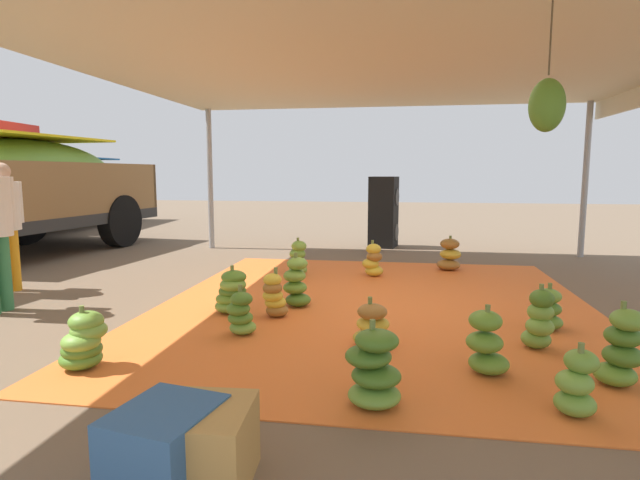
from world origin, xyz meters
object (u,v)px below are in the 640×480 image
object	(u,v)px
banana_bunch_5	(547,310)
crate_1	(202,446)
banana_bunch_3	(486,345)
banana_bunch_4	(576,385)
banana_bunch_10	(622,349)
worker_2	(5,217)
speaker_stack	(384,212)
crate_0	(166,449)
banana_bunch_13	(449,256)
banana_bunch_9	(372,326)
banana_bunch_11	(274,297)
banana_bunch_12	(374,370)
banana_bunch_1	(83,342)
cargo_truck_far	(32,182)
banana_bunch_14	(539,321)
banana_bunch_8	(232,293)
banana_bunch_6	(241,315)
banana_bunch_0	(298,259)
banana_bunch_7	(296,284)
banana_bunch_2	(373,261)

from	to	relation	value
banana_bunch_5	crate_1	size ratio (longest dim) A/B	0.93
banana_bunch_3	banana_bunch_4	xyz separation A→B (m)	(-0.56, -0.42, -0.03)
banana_bunch_10	worker_2	bearing A→B (deg)	73.73
worker_2	speaker_stack	xyz separation A→B (m)	(4.52, -4.29, -0.22)
banana_bunch_4	crate_0	world-z (taller)	banana_bunch_4
worker_2	banana_bunch_13	bearing A→B (deg)	-67.20
banana_bunch_9	crate_1	size ratio (longest dim) A/B	0.90
banana_bunch_11	crate_1	bearing A→B (deg)	-172.75
banana_bunch_5	banana_bunch_11	xyz separation A→B (m)	(-0.03, 2.54, 0.04)
banana_bunch_12	banana_bunch_13	size ratio (longest dim) A/B	1.06
banana_bunch_1	speaker_stack	world-z (taller)	speaker_stack
banana_bunch_9	cargo_truck_far	world-z (taller)	cargo_truck_far
banana_bunch_12	banana_bunch_14	xyz separation A→B (m)	(1.22, -1.26, 0.01)
banana_bunch_9	crate_1	xyz separation A→B (m)	(-2.00, 0.65, 0.01)
banana_bunch_8	banana_bunch_12	bearing A→B (deg)	-140.46
banana_bunch_4	banana_bunch_11	size ratio (longest dim) A/B	0.87
speaker_stack	crate_1	world-z (taller)	speaker_stack
banana_bunch_6	crate_0	bearing A→B (deg)	-170.92
banana_bunch_1	banana_bunch_3	size ratio (longest dim) A/B	0.94
banana_bunch_8	crate_0	xyz separation A→B (m)	(-2.84, -0.66, -0.02)
banana_bunch_0	speaker_stack	xyz separation A→B (m)	(3.02, -1.06, 0.44)
banana_bunch_7	banana_bunch_9	size ratio (longest dim) A/B	1.41
banana_bunch_12	crate_1	distance (m)	1.17
banana_bunch_12	worker_2	xyz separation A→B (m)	(2.34, 4.48, 0.67)
banana_bunch_0	cargo_truck_far	bearing A→B (deg)	60.53
banana_bunch_10	cargo_truck_far	bearing A→B (deg)	53.96
banana_bunch_9	speaker_stack	world-z (taller)	speaker_stack
banana_bunch_4	banana_bunch_7	size ratio (longest dim) A/B	0.76
speaker_stack	banana_bunch_8	bearing A→B (deg)	164.90
banana_bunch_0	banana_bunch_2	bearing A→B (deg)	-84.35
banana_bunch_4	banana_bunch_14	distance (m)	1.15
banana_bunch_1	banana_bunch_7	world-z (taller)	banana_bunch_7
banana_bunch_1	banana_bunch_6	distance (m)	1.28
cargo_truck_far	worker_2	xyz separation A→B (m)	(-5.62, -4.08, -0.31)
banana_bunch_5	banana_bunch_11	size ratio (longest dim) A/B	0.85
banana_bunch_0	banana_bunch_5	xyz separation A→B (m)	(-2.04, -2.73, -0.05)
banana_bunch_1	banana_bunch_8	xyz separation A→B (m)	(1.61, -0.57, 0.01)
banana_bunch_3	banana_bunch_10	size ratio (longest dim) A/B	0.87
banana_bunch_8	banana_bunch_11	world-z (taller)	banana_bunch_11
banana_bunch_7	banana_bunch_11	xyz separation A→B (m)	(-0.46, 0.12, -0.04)
crate_1	banana_bunch_14	bearing A→B (deg)	-42.94
banana_bunch_7	crate_0	world-z (taller)	banana_bunch_7
banana_bunch_9	banana_bunch_11	size ratio (longest dim) A/B	0.82
banana_bunch_5	cargo_truck_far	bearing A→B (deg)	58.41
banana_bunch_13	worker_2	world-z (taller)	worker_2
banana_bunch_12	crate_0	size ratio (longest dim) A/B	1.13
banana_bunch_0	banana_bunch_12	bearing A→B (deg)	-161.86
worker_2	banana_bunch_8	bearing A→B (deg)	-99.17
banana_bunch_0	worker_2	size ratio (longest dim) A/B	0.34
banana_bunch_6	crate_0	world-z (taller)	banana_bunch_6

